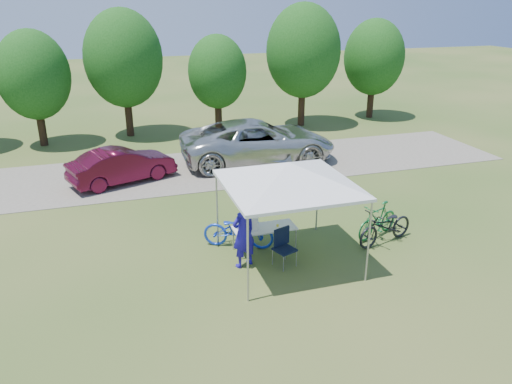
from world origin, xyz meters
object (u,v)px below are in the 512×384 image
bike_green (378,220)px  sedan (122,165)px  cyclist (244,232)px  folding_table (265,229)px  cooler (248,223)px  bike_dark (386,226)px  bike_blue (238,230)px  minivan (258,142)px  folding_chair (283,244)px

bike_green → sedan: (-6.75, 6.85, 0.16)m
sedan → cyclist: bearing=179.0°
folding_table → bike_green: bearing=-2.2°
folding_table → cooler: size_ratio=3.43×
cyclist → bike_dark: (4.16, 0.05, -0.43)m
folding_table → bike_blue: bike_blue is taller
bike_green → minivan: size_ratio=0.26×
folding_chair → bike_dark: bearing=-15.8°
folding_table → cyclist: bearing=-140.7°
bike_green → cyclist: bearing=-106.1°
cooler → bike_dark: 3.92m
folding_table → cyclist: 1.03m
bike_blue → minivan: bearing=4.7°
cyclist → bike_blue: cyclist is taller
bike_green → folding_table: bearing=-115.1°
cooler → bike_green: (3.86, -0.13, -0.37)m
folding_table → cyclist: (-0.77, -0.63, 0.29)m
folding_table → sedan: bearing=116.6°
bike_blue → bike_green: bike_blue is taller
cooler → sedan: sedan is taller
cyclist → cooler: bearing=-138.4°
folding_table → sedan: sedan is taller
minivan → bike_green: bearing=-169.1°
bike_blue → sedan: bearing=49.7°
bike_green → bike_dark: bike_dark is taller
cyclist → minivan: cyclist is taller
bike_dark → sedan: 9.95m
cyclist → bike_green: 4.21m
cooler → bike_blue: bearing=110.0°
cooler → cyclist: (-0.29, -0.63, 0.07)m
cooler → cyclist: bearing=-115.1°
folding_chair → minivan: minivan is taller
folding_chair → sedan: sedan is taller
folding_table → folding_chair: (0.23, -0.83, -0.08)m
folding_chair → bike_green: 3.23m
folding_chair → bike_blue: bearing=104.5°
folding_table → bike_blue: 0.76m
bike_blue → bike_dark: 4.13m
cyclist → folding_table: bearing=-164.0°
bike_blue → minivan: 7.64m
cooler → cyclist: size_ratio=0.26×
folding_chair → cyclist: cyclist is taller
folding_chair → cyclist: (-1.00, 0.20, 0.37)m
bike_dark → sedan: bearing=-153.4°
cooler → bike_blue: 0.57m
folding_chair → cyclist: size_ratio=0.51×
bike_green → bike_dark: (0.00, -0.45, 0.00)m
bike_green → cooler: bearing=-114.9°
cooler → minivan: bearing=70.5°
cooler → minivan: minivan is taller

